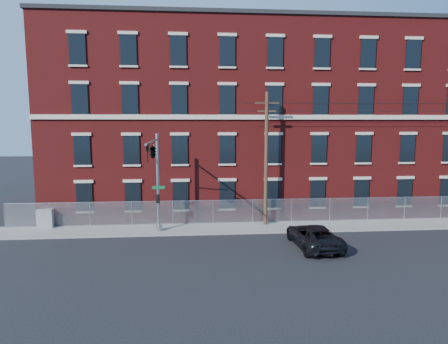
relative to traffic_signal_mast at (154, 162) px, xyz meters
name	(u,v)px	position (x,y,z in m)	size (l,w,h in m)	color
ground	(250,251)	(6.00, -2.18, -5.39)	(140.00, 140.00, 0.00)	black
sidewalk	(394,224)	(18.00, 2.82, -5.33)	(65.00, 3.00, 0.12)	gray
mill_building	(351,120)	(18.00, 11.75, 2.76)	(55.30, 14.32, 16.30)	maroon
chain_link_fence	(386,208)	(18.00, 4.12, -4.33)	(59.06, 0.06, 1.85)	#A5A8AD
traffic_signal_mast	(154,162)	(0.00, 0.00, 0.00)	(0.90, 6.75, 7.00)	#9EA0A5
utility_pole_near	(266,157)	(8.00, 3.42, -0.05)	(1.80, 0.28, 10.00)	#442F22
pickup_truck	(313,236)	(10.11, -1.77, -4.66)	(2.41, 5.22, 1.45)	black
utility_cabinet	(45,219)	(-8.49, 3.82, -4.58)	(1.10, 0.55, 1.37)	#919497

